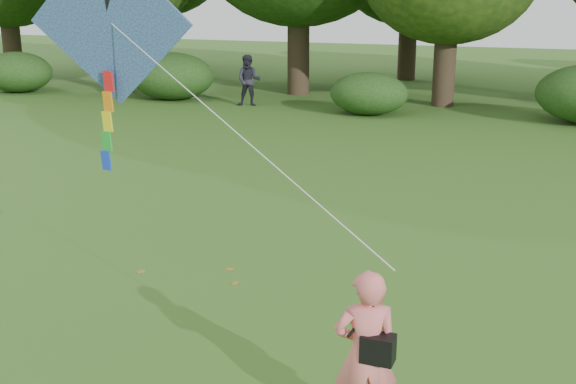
% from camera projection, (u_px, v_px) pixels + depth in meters
% --- Properties ---
extents(ground, '(100.00, 100.00, 0.00)m').
position_uv_depth(ground, '(307.00, 383.00, 7.70)').
color(ground, '#265114').
rests_on(ground, ground).
extents(man_kite_flyer, '(0.71, 0.60, 1.65)m').
position_uv_depth(man_kite_flyer, '(366.00, 354.00, 6.62)').
color(man_kite_flyer, '#E96F6E').
rests_on(man_kite_flyer, ground).
extents(bystander_left, '(1.04, 0.90, 1.84)m').
position_uv_depth(bystander_left, '(249.00, 81.00, 26.06)').
color(bystander_left, '#23232E').
rests_on(bystander_left, ground).
extents(crossbody_bag, '(0.43, 0.20, 0.68)m').
position_uv_depth(crossbody_bag, '(378.00, 347.00, 6.52)').
color(crossbody_bag, black).
rests_on(crossbody_bag, ground).
extents(flying_kite, '(5.15, 2.25, 3.01)m').
position_uv_depth(flying_kite, '(111.00, 28.00, 8.89)').
color(flying_kite, '#242FA0').
rests_on(flying_kite, ground).
extents(shrub_band, '(39.15, 3.22, 1.88)m').
position_uv_depth(shrub_band, '(470.00, 92.00, 23.51)').
color(shrub_band, '#264919').
rests_on(shrub_band, ground).
extents(fallen_leaves, '(9.30, 14.44, 0.01)m').
position_uv_depth(fallen_leaves, '(506.00, 313.00, 9.36)').
color(fallen_leaves, olive).
rests_on(fallen_leaves, ground).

